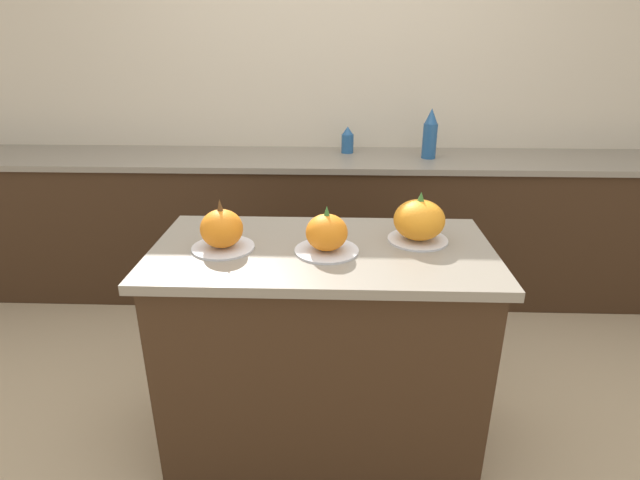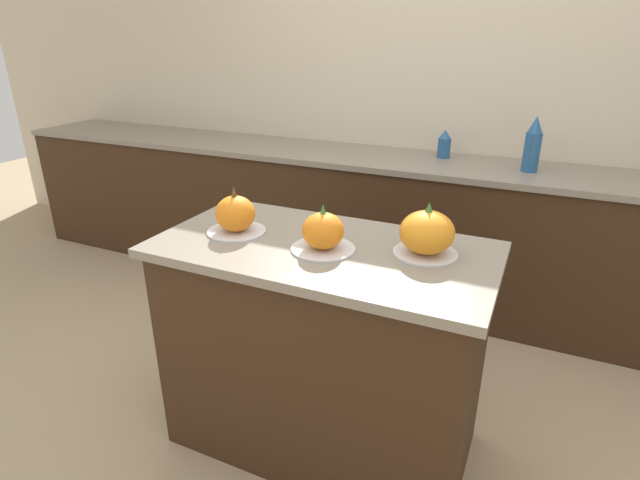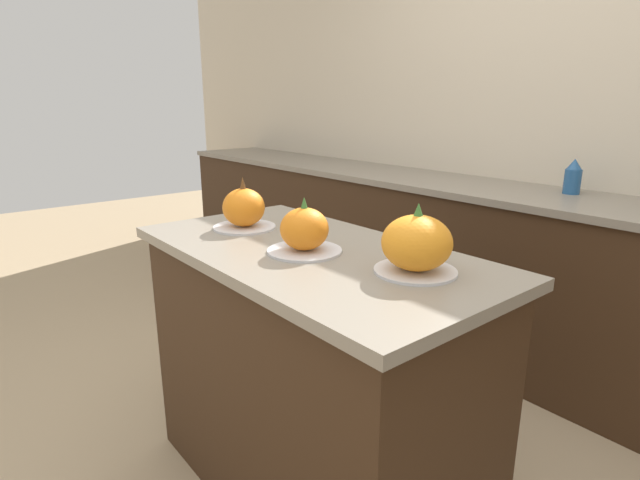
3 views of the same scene
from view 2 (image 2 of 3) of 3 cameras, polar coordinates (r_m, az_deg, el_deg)
The scene contains 9 objects.
ground_plane at distance 2.31m, azimuth 0.28°, elevation -21.62°, with size 12.00×12.00×0.00m, color tan.
wall_back at distance 3.33m, azimuth 13.24°, elevation 15.69°, with size 8.00×0.06×2.50m.
kitchen_island at distance 2.03m, azimuth 0.31°, elevation -12.37°, with size 1.24×0.65×0.90m.
back_counter at distance 3.20m, azimuth 10.72°, elevation 0.97°, with size 6.00×0.60×0.92m.
pumpkin_cake_left at distance 1.93m, azimuth -9.64°, elevation 2.78°, with size 0.23×0.23×0.19m.
pumpkin_cake_center at distance 1.75m, azimuth 0.35°, elevation 0.81°, with size 0.23×0.23×0.17m.
pumpkin_cake_right at distance 1.74m, azimuth 12.11°, elevation 0.73°, with size 0.22×0.22×0.19m.
bottle_tall at distance 2.95m, azimuth 23.14°, elevation 9.93°, with size 0.09×0.09×0.30m.
bottle_short at distance 3.14m, azimuth 14.02°, elevation 10.56°, with size 0.08×0.08×0.17m.
Camera 2 is at (0.69, -1.51, 1.61)m, focal length 28.00 mm.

